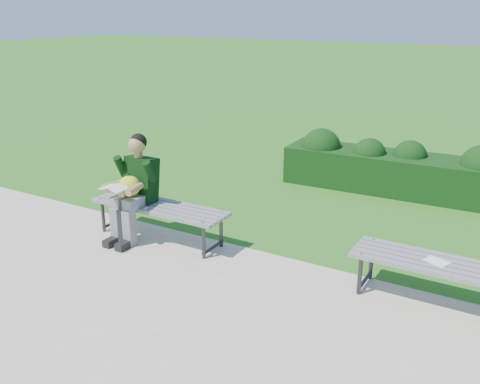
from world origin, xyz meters
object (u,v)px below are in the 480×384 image
at_px(bench_left, 160,209).
at_px(seated_boy, 134,185).
at_px(paper_sheet, 437,261).
at_px(hedge, 392,167).
at_px(bench_right, 447,269).

xyz_separation_m(bench_left, seated_boy, (-0.30, -0.10, 0.30)).
height_order(bench_left, paper_sheet, bench_left).
relative_size(hedge, paper_sheet, 12.96).
bearing_deg(bench_left, hedge, 59.78).
distance_m(seated_boy, paper_sheet, 3.59).
bearing_deg(paper_sheet, bench_left, -177.95).
distance_m(bench_right, seated_boy, 3.70).
xyz_separation_m(hedge, paper_sheet, (1.31, -3.27, 0.08)).
distance_m(hedge, paper_sheet, 3.52).
distance_m(hedge, seated_boy, 4.17).
bearing_deg(seated_boy, paper_sheet, 3.44).
bearing_deg(hedge, bench_right, -66.70).
relative_size(bench_right, seated_boy, 1.37).
height_order(hedge, bench_right, hedge).
height_order(seated_boy, paper_sheet, seated_boy).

